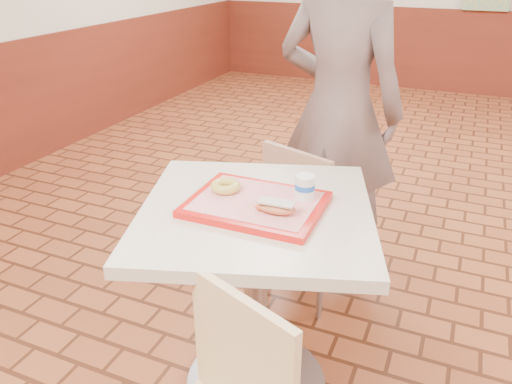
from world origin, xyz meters
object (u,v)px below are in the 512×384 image
at_px(customer, 338,110).
at_px(long_john_donut, 276,207).
at_px(main_table, 256,273).
at_px(chair_main_back, 308,216).
at_px(serving_tray, 256,204).
at_px(paper_cup, 305,187).
at_px(ring_donut, 226,186).

xyz_separation_m(customer, long_john_donut, (0.08, -1.07, -0.02)).
bearing_deg(customer, main_table, 95.08).
bearing_deg(chair_main_back, customer, -73.65).
bearing_deg(main_table, chair_main_back, 90.63).
bearing_deg(serving_tray, paper_cup, 27.68).
bearing_deg(long_john_donut, serving_tray, 148.83).
height_order(serving_tray, paper_cup, paper_cup).
bearing_deg(serving_tray, ring_donut, 167.04).
xyz_separation_m(main_table, paper_cup, (0.15, 0.08, 0.35)).
xyz_separation_m(ring_donut, paper_cup, (0.28, 0.05, 0.03)).
xyz_separation_m(long_john_donut, paper_cup, (0.05, 0.13, 0.02)).
height_order(serving_tray, ring_donut, ring_donut).
distance_m(main_table, serving_tray, 0.29).
height_order(long_john_donut, paper_cup, paper_cup).
bearing_deg(ring_donut, paper_cup, 9.68).
height_order(serving_tray, long_john_donut, long_john_donut).
distance_m(serving_tray, ring_donut, 0.14).
relative_size(main_table, chair_main_back, 1.00).
bearing_deg(serving_tray, long_john_donut, -31.17).
bearing_deg(serving_tray, main_table, -90.00).
xyz_separation_m(serving_tray, paper_cup, (0.15, 0.08, 0.06)).
distance_m(chair_main_back, ring_donut, 0.76).
bearing_deg(paper_cup, serving_tray, -152.32).
distance_m(chair_main_back, paper_cup, 0.75).
height_order(chair_main_back, serving_tray, serving_tray).
relative_size(chair_main_back, ring_donut, 7.76).
xyz_separation_m(customer, paper_cup, (0.13, -0.94, 0.00)).
bearing_deg(ring_donut, long_john_donut, -21.13).
bearing_deg(long_john_donut, chair_main_back, 98.02).
bearing_deg(long_john_donut, paper_cup, 67.97).
xyz_separation_m(customer, serving_tray, (-0.02, -1.02, -0.06)).
bearing_deg(long_john_donut, main_table, 148.83).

